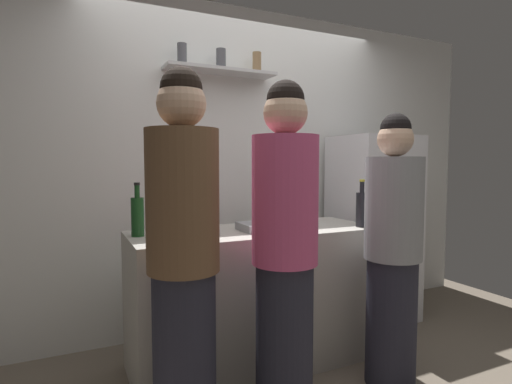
{
  "coord_description": "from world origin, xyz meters",
  "views": [
    {
      "loc": [
        -1.33,
        -1.89,
        1.35
      ],
      "look_at": [
        -0.19,
        0.54,
        1.16
      ],
      "focal_mm": 28.56,
      "sensor_mm": 36.0,
      "label": 1
    }
  ],
  "objects_px": {
    "person_pink_top": "(285,254)",
    "person_brown_jacket": "(183,260)",
    "baking_pan": "(266,226)",
    "person_grey_hoodie": "(393,253)",
    "wine_bottle_amber_glass": "(204,222)",
    "wine_bottle_green_glass": "(138,215)",
    "wine_bottle_pale_glass": "(154,225)",
    "wine_bottle_dark_glass": "(362,208)",
    "water_bottle_plastic": "(294,209)",
    "refrigerator": "(373,228)",
    "utensil_holder": "(307,213)"
  },
  "relations": [
    {
      "from": "utensil_holder",
      "to": "person_pink_top",
      "type": "bearing_deg",
      "value": -128.47
    },
    {
      "from": "wine_bottle_amber_glass",
      "to": "wine_bottle_dark_glass",
      "type": "relative_size",
      "value": 0.87
    },
    {
      "from": "utensil_holder",
      "to": "person_pink_top",
      "type": "distance_m",
      "value": 1.04
    },
    {
      "from": "baking_pan",
      "to": "person_grey_hoodie",
      "type": "height_order",
      "value": "person_grey_hoodie"
    },
    {
      "from": "wine_bottle_amber_glass",
      "to": "wine_bottle_green_glass",
      "type": "distance_m",
      "value": 0.45
    },
    {
      "from": "baking_pan",
      "to": "person_brown_jacket",
      "type": "distance_m",
      "value": 0.88
    },
    {
      "from": "refrigerator",
      "to": "wine_bottle_green_glass",
      "type": "bearing_deg",
      "value": -173.27
    },
    {
      "from": "wine_bottle_green_glass",
      "to": "person_grey_hoodie",
      "type": "relative_size",
      "value": 0.2
    },
    {
      "from": "wine_bottle_dark_glass",
      "to": "person_brown_jacket",
      "type": "relative_size",
      "value": 0.18
    },
    {
      "from": "refrigerator",
      "to": "person_pink_top",
      "type": "xyz_separation_m",
      "value": [
        -1.4,
        -0.93,
        0.09
      ]
    },
    {
      "from": "person_pink_top",
      "to": "person_brown_jacket",
      "type": "height_order",
      "value": "person_brown_jacket"
    },
    {
      "from": "wine_bottle_green_glass",
      "to": "wine_bottle_amber_glass",
      "type": "bearing_deg",
      "value": -46.27
    },
    {
      "from": "wine_bottle_amber_glass",
      "to": "wine_bottle_pale_glass",
      "type": "distance_m",
      "value": 0.27
    },
    {
      "from": "baking_pan",
      "to": "wine_bottle_green_glass",
      "type": "bearing_deg",
      "value": 171.83
    },
    {
      "from": "wine_bottle_pale_glass",
      "to": "baking_pan",
      "type": "bearing_deg",
      "value": 13.77
    },
    {
      "from": "person_brown_jacket",
      "to": "utensil_holder",
      "type": "bearing_deg",
      "value": 78.88
    },
    {
      "from": "refrigerator",
      "to": "person_grey_hoodie",
      "type": "xyz_separation_m",
      "value": [
        -0.64,
        -0.9,
        0.02
      ]
    },
    {
      "from": "wine_bottle_green_glass",
      "to": "wine_bottle_dark_glass",
      "type": "height_order",
      "value": "wine_bottle_dark_glass"
    },
    {
      "from": "person_grey_hoodie",
      "to": "person_brown_jacket",
      "type": "bearing_deg",
      "value": -96.71
    },
    {
      "from": "refrigerator",
      "to": "wine_bottle_amber_glass",
      "type": "relative_size",
      "value": 5.52
    },
    {
      "from": "wine_bottle_dark_glass",
      "to": "person_grey_hoodie",
      "type": "xyz_separation_m",
      "value": [
        -0.08,
        -0.38,
        -0.23
      ]
    },
    {
      "from": "refrigerator",
      "to": "water_bottle_plastic",
      "type": "height_order",
      "value": "refrigerator"
    },
    {
      "from": "wine_bottle_dark_glass",
      "to": "person_grey_hoodie",
      "type": "distance_m",
      "value": 0.45
    },
    {
      "from": "wine_bottle_green_glass",
      "to": "utensil_holder",
      "type": "bearing_deg",
      "value": 5.35
    },
    {
      "from": "refrigerator",
      "to": "wine_bottle_dark_glass",
      "type": "height_order",
      "value": "refrigerator"
    },
    {
      "from": "wine_bottle_green_glass",
      "to": "person_brown_jacket",
      "type": "bearing_deg",
      "value": -80.88
    },
    {
      "from": "utensil_holder",
      "to": "wine_bottle_green_glass",
      "type": "xyz_separation_m",
      "value": [
        -1.27,
        -0.12,
        0.07
      ]
    },
    {
      "from": "person_grey_hoodie",
      "to": "utensil_holder",
      "type": "bearing_deg",
      "value": -177.72
    },
    {
      "from": "wine_bottle_dark_glass",
      "to": "person_grey_hoodie",
      "type": "relative_size",
      "value": 0.2
    },
    {
      "from": "wine_bottle_pale_glass",
      "to": "person_grey_hoodie",
      "type": "relative_size",
      "value": 0.18
    },
    {
      "from": "refrigerator",
      "to": "wine_bottle_pale_glass",
      "type": "bearing_deg",
      "value": -164.74
    },
    {
      "from": "water_bottle_plastic",
      "to": "person_grey_hoodie",
      "type": "distance_m",
      "value": 0.78
    },
    {
      "from": "water_bottle_plastic",
      "to": "person_grey_hoodie",
      "type": "bearing_deg",
      "value": -68.91
    },
    {
      "from": "wine_bottle_pale_glass",
      "to": "person_brown_jacket",
      "type": "bearing_deg",
      "value": -79.47
    },
    {
      "from": "utensil_holder",
      "to": "wine_bottle_pale_glass",
      "type": "height_order",
      "value": "wine_bottle_pale_glass"
    },
    {
      "from": "wine_bottle_dark_glass",
      "to": "water_bottle_plastic",
      "type": "xyz_separation_m",
      "value": [
        -0.35,
        0.32,
        -0.02
      ]
    },
    {
      "from": "person_pink_top",
      "to": "wine_bottle_amber_glass",
      "type": "bearing_deg",
      "value": 33.85
    },
    {
      "from": "refrigerator",
      "to": "person_grey_hoodie",
      "type": "relative_size",
      "value": 0.96
    },
    {
      "from": "wine_bottle_green_glass",
      "to": "wine_bottle_pale_glass",
      "type": "bearing_deg",
      "value": -82.52
    },
    {
      "from": "baking_pan",
      "to": "wine_bottle_amber_glass",
      "type": "height_order",
      "value": "wine_bottle_amber_glass"
    },
    {
      "from": "utensil_holder",
      "to": "water_bottle_plastic",
      "type": "relative_size",
      "value": 0.91
    },
    {
      "from": "wine_bottle_dark_glass",
      "to": "person_pink_top",
      "type": "bearing_deg",
      "value": -153.9
    },
    {
      "from": "wine_bottle_green_glass",
      "to": "person_pink_top",
      "type": "distance_m",
      "value": 0.94
    },
    {
      "from": "refrigerator",
      "to": "wine_bottle_pale_glass",
      "type": "height_order",
      "value": "refrigerator"
    },
    {
      "from": "utensil_holder",
      "to": "wine_bottle_dark_glass",
      "type": "relative_size",
      "value": 0.65
    },
    {
      "from": "wine_bottle_amber_glass",
      "to": "water_bottle_plastic",
      "type": "height_order",
      "value": "wine_bottle_amber_glass"
    },
    {
      "from": "person_pink_top",
      "to": "person_brown_jacket",
      "type": "bearing_deg",
      "value": 78.68
    },
    {
      "from": "refrigerator",
      "to": "person_pink_top",
      "type": "bearing_deg",
      "value": -146.38
    },
    {
      "from": "wine_bottle_green_glass",
      "to": "person_pink_top",
      "type": "bearing_deg",
      "value": -47.72
    },
    {
      "from": "refrigerator",
      "to": "person_brown_jacket",
      "type": "height_order",
      "value": "person_brown_jacket"
    }
  ]
}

